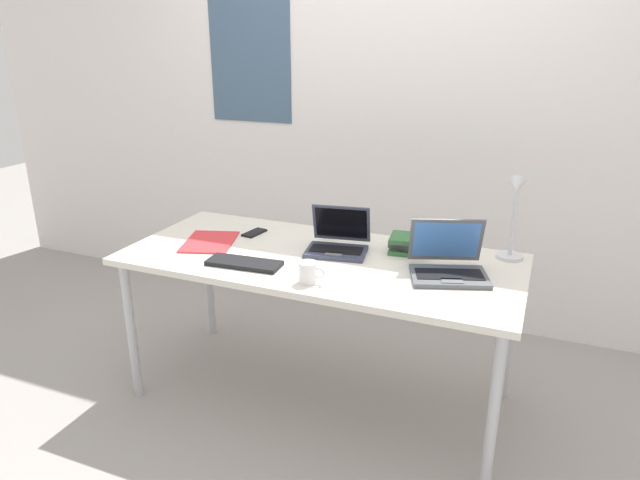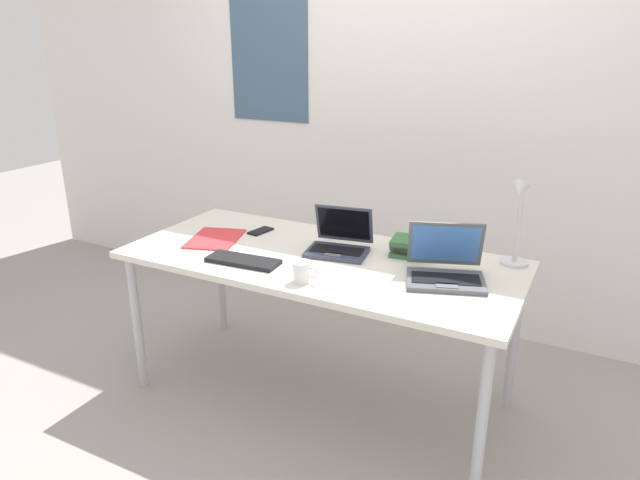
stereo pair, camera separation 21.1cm
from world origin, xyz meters
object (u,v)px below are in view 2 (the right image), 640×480
cell_phone (261,231)px  computer_mouse (334,232)px  desk_lamp (517,224)px  laptop_mid_desk (339,243)px  book_stack (412,246)px  paper_folder_center (215,239)px  coffee_mug (302,272)px  external_keyboard (243,261)px  laptop_back_right (445,269)px

cell_phone → computer_mouse: bearing=29.0°
desk_lamp → laptop_mid_desk: 0.79m
cell_phone → book_stack: 0.79m
paper_folder_center → laptop_mid_desk: bearing=11.8°
desk_lamp → book_stack: bearing=-172.2°
cell_phone → paper_folder_center: bearing=-115.1°
coffee_mug → book_stack: bearing=59.5°
external_keyboard → book_stack: (0.63, 0.44, 0.03)m
laptop_back_right → external_keyboard: (-0.84, -0.23, -0.04)m
computer_mouse → book_stack: (0.43, -0.08, 0.02)m
laptop_mid_desk → paper_folder_center: bearing=-168.2°
external_keyboard → computer_mouse: 0.55m
book_stack → coffee_mug: (-0.29, -0.50, 0.01)m
cell_phone → paper_folder_center: (-0.14, -0.20, -0.00)m
desk_lamp → external_keyboard: desk_lamp is taller
external_keyboard → computer_mouse: (0.20, 0.52, 0.01)m
cell_phone → laptop_back_right: bearing=0.6°
desk_lamp → computer_mouse: (-0.87, 0.02, -0.18)m
laptop_mid_desk → computer_mouse: bearing=121.6°
computer_mouse → book_stack: 0.44m
laptop_back_right → coffee_mug: 0.59m
desk_lamp → paper_folder_center: bearing=-167.3°
coffee_mug → desk_lamp: bearing=37.4°
laptop_back_right → paper_folder_center: laptop_back_right is taller
laptop_mid_desk → paper_folder_center: 0.63m
desk_lamp → external_keyboard: 1.19m
book_stack → coffee_mug: coffee_mug is taller
desk_lamp → laptop_mid_desk: size_ratio=1.29×
laptop_back_right → laptop_mid_desk: bearing=170.5°
desk_lamp → cell_phone: bearing=-174.9°
paper_folder_center → desk_lamp: bearing=12.7°
laptop_mid_desk → paper_folder_center: (-0.62, -0.13, -0.04)m
book_stack → paper_folder_center: 0.96m
laptop_back_right → coffee_mug: laptop_back_right is taller
laptop_back_right → cell_phone: size_ratio=2.84×
laptop_mid_desk → cell_phone: size_ratio=2.28×
computer_mouse → cell_phone: size_ratio=0.71×
cell_phone → laptop_mid_desk: bearing=1.3°
book_stack → computer_mouse: bearing=169.8°
desk_lamp → cell_phone: 1.25m
computer_mouse → coffee_mug: bearing=-48.3°
book_stack → cell_phone: bearing=-176.4°
computer_mouse → external_keyboard: bearing=-82.5°
laptop_back_right → laptop_mid_desk: laptop_back_right is taller
desk_lamp → cell_phone: size_ratio=2.94×
external_keyboard → paper_folder_center: 0.36m
desk_lamp → external_keyboard: size_ratio=1.21×
computer_mouse → desk_lamp: bearing=27.1°
laptop_back_right → laptop_mid_desk: 0.53m
laptop_mid_desk → external_keyboard: laptop_mid_desk is taller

